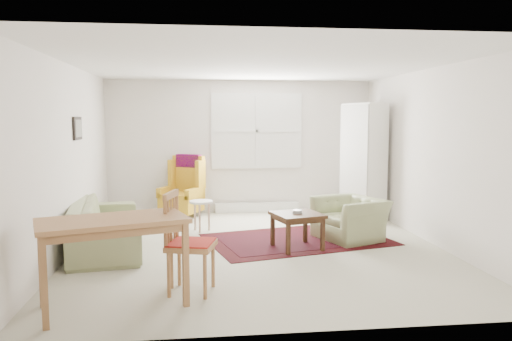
{
  "coord_description": "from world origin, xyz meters",
  "views": [
    {
      "loc": [
        -0.83,
        -6.7,
        1.79
      ],
      "look_at": [
        0.0,
        0.3,
        1.05
      ],
      "focal_mm": 35.0,
      "sensor_mm": 36.0,
      "label": 1
    }
  ],
  "objects": [
    {
      "name": "room",
      "position": [
        0.02,
        0.21,
        1.26
      ],
      "size": [
        5.04,
        5.54,
        2.51
      ],
      "color": "beige",
      "rests_on": "ground"
    },
    {
      "name": "rug",
      "position": [
        0.63,
        0.4,
        0.01
      ],
      "size": [
        2.9,
        2.22,
        0.03
      ],
      "primitive_type": null,
      "rotation": [
        0.0,
        0.0,
        0.24
      ],
      "color": "black",
      "rests_on": "ground"
    },
    {
      "name": "sofa",
      "position": [
        -2.1,
        0.28,
        0.46
      ],
      "size": [
        1.22,
        2.37,
        0.91
      ],
      "primitive_type": "imported",
      "rotation": [
        0.0,
        0.0,
        1.72
      ],
      "color": "#899261",
      "rests_on": "ground"
    },
    {
      "name": "armchair",
      "position": [
        1.41,
        0.37,
        0.37
      ],
      "size": [
        1.11,
        1.18,
        0.74
      ],
      "primitive_type": "imported",
      "rotation": [
        0.0,
        0.0,
        -1.2
      ],
      "color": "#899261",
      "rests_on": "ground"
    },
    {
      "name": "wingback_chair",
      "position": [
        -1.12,
        2.35,
        0.56
      ],
      "size": [
        0.9,
        0.91,
        1.13
      ],
      "primitive_type": null,
      "rotation": [
        0.0,
        0.0,
        -0.5
      ],
      "color": "gold",
      "rests_on": "ground"
    },
    {
      "name": "coffee_table",
      "position": [
        0.52,
        -0.09,
        0.25
      ],
      "size": [
        0.75,
        0.75,
        0.5
      ],
      "primitive_type": null,
      "rotation": [
        0.0,
        0.0,
        0.26
      ],
      "color": "#3B2112",
      "rests_on": "ground"
    },
    {
      "name": "stool",
      "position": [
        -0.78,
        1.15,
        0.25
      ],
      "size": [
        0.47,
        0.47,
        0.5
      ],
      "primitive_type": null,
      "rotation": [
        0.0,
        0.0,
        0.33
      ],
      "color": "white",
      "rests_on": "ground"
    },
    {
      "name": "cabinet",
      "position": [
        2.1,
        1.82,
        1.03
      ],
      "size": [
        0.66,
        0.91,
        2.05
      ],
      "primitive_type": null,
      "rotation": [
        0.0,
        0.0,
        0.31
      ],
      "color": "white",
      "rests_on": "ground"
    },
    {
      "name": "desk",
      "position": [
        -1.63,
        -1.97,
        0.43
      ],
      "size": [
        1.5,
        1.07,
        0.86
      ],
      "primitive_type": null,
      "rotation": [
        0.0,
        0.0,
        0.32
      ],
      "color": "#A27041",
      "rests_on": "ground"
    },
    {
      "name": "desk_chair",
      "position": [
        -0.9,
        -1.65,
        0.52
      ],
      "size": [
        0.56,
        0.56,
        1.04
      ],
      "primitive_type": null,
      "rotation": [
        0.0,
        0.0,
        1.32
      ],
      "color": "#A27041",
      "rests_on": "ground"
    }
  ]
}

